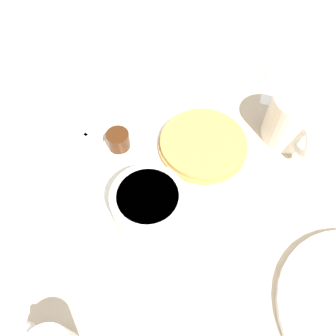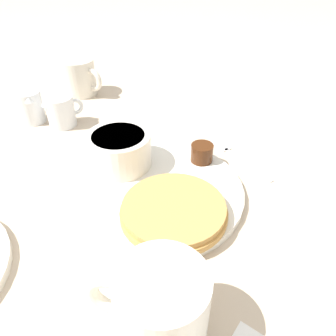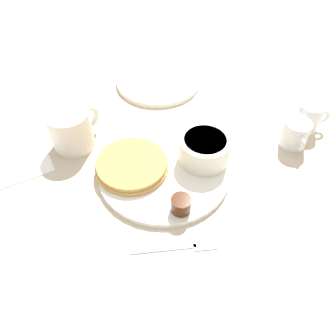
{
  "view_description": "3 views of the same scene",
  "coord_description": "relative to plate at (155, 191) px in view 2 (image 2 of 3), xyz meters",
  "views": [
    {
      "loc": [
        0.28,
        0.03,
        0.45
      ],
      "look_at": [
        0.01,
        -0.01,
        0.04
      ],
      "focal_mm": 35.0,
      "sensor_mm": 36.0,
      "label": 1
    },
    {
      "loc": [
        -0.19,
        0.33,
        0.33
      ],
      "look_at": [
        -0.01,
        -0.02,
        0.04
      ],
      "focal_mm": 35.0,
      "sensor_mm": 36.0,
      "label": 2
    },
    {
      "loc": [
        -0.25,
        -0.36,
        0.5
      ],
      "look_at": [
        -0.0,
        -0.02,
        0.03
      ],
      "focal_mm": 35.0,
      "sensor_mm": 36.0,
      "label": 3
    }
  ],
  "objects": [
    {
      "name": "ground_plane",
      "position": [
        0.0,
        0.0,
        -0.01
      ],
      "size": [
        4.0,
        4.0,
        0.0
      ],
      "primitive_type": "plane",
      "color": "#C6B299"
    },
    {
      "name": "plate",
      "position": [
        0.0,
        0.0,
        0.0
      ],
      "size": [
        0.27,
        0.27,
        0.01
      ],
      "color": "white",
      "rests_on": "ground_plane"
    },
    {
      "name": "pancake_stack",
      "position": [
        -0.05,
        0.04,
        0.01
      ],
      "size": [
        0.15,
        0.15,
        0.02
      ],
      "color": "tan",
      "rests_on": "plate"
    },
    {
      "name": "bowl",
      "position": [
        0.08,
        -0.03,
        0.04
      ],
      "size": [
        0.1,
        0.1,
        0.06
      ],
      "color": "white",
      "rests_on": "plate"
    },
    {
      "name": "syrup_cup",
      "position": [
        -0.03,
        -0.1,
        0.02
      ],
      "size": [
        0.04,
        0.04,
        0.03
      ],
      "color": "#47230F",
      "rests_on": "plate"
    },
    {
      "name": "butter_ramekin",
      "position": [
        0.09,
        -0.05,
        0.02
      ],
      "size": [
        0.05,
        0.05,
        0.05
      ],
      "color": "white",
      "rests_on": "plate"
    },
    {
      "name": "coffee_mug",
      "position": [
        -0.11,
        0.18,
        0.04
      ],
      "size": [
        0.12,
        0.09,
        0.09
      ],
      "color": "silver",
      "rests_on": "ground_plane"
    },
    {
      "name": "creamer_pitcher_near",
      "position": [
        0.27,
        -0.1,
        0.03
      ],
      "size": [
        0.06,
        0.07,
        0.06
      ],
      "color": "white",
      "rests_on": "ground_plane"
    },
    {
      "name": "creamer_pitcher_far",
      "position": [
        0.34,
        -0.08,
        0.03
      ],
      "size": [
        0.06,
        0.05,
        0.07
      ],
      "color": "white",
      "rests_on": "ground_plane"
    },
    {
      "name": "fork",
      "position": [
        -0.07,
        -0.16,
        -0.0
      ],
      "size": [
        0.13,
        0.08,
        0.0
      ],
      "color": "silver",
      "rests_on": "ground_plane"
    },
    {
      "name": "second_mug",
      "position": [
        0.34,
        -0.24,
        0.04
      ],
      "size": [
        0.11,
        0.08,
        0.08
      ],
      "color": "silver",
      "rests_on": "ground_plane"
    }
  ]
}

